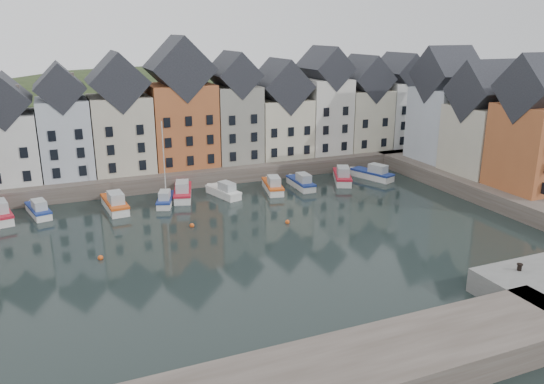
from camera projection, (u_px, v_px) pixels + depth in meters
ground at (253, 248)px, 51.81m from camera, size 260.00×260.00×0.00m
far_quay at (180, 167)px, 77.95m from camera, size 90.00×16.00×2.00m
right_quay at (514, 188)px, 67.82m from camera, size 14.00×54.00×2.00m
hillside at (155, 229)px, 106.46m from camera, size 153.60×70.40×64.00m
far_terrace at (203, 115)px, 75.06m from camera, size 72.37×8.16×17.78m
right_terrace at (486, 121)px, 69.59m from camera, size 8.30×24.25×16.36m
mooring_buoys at (198, 234)px, 54.99m from camera, size 20.50×5.50×0.50m
boat_b at (39, 210)px, 60.69m from camera, size 3.01×5.96×2.19m
boat_c at (115, 204)px, 62.48m from camera, size 2.66×6.92×2.60m
boat_d at (166, 199)px, 64.51m from camera, size 3.33×5.63×10.28m
boat_e at (183, 192)px, 66.96m from camera, size 3.80×7.07×2.60m
boat_f at (224, 192)px, 67.57m from camera, size 3.35×6.07×2.23m
boat_g at (273, 186)px, 69.78m from camera, size 3.18×6.50×2.39m
boat_h at (301, 183)px, 71.28m from camera, size 2.06×6.10×2.32m
boat_i at (342, 177)px, 73.95m from camera, size 4.73×7.03×2.60m
boat_j at (373, 174)px, 75.47m from camera, size 4.08×6.71×2.47m
mooring_bollard at (520, 267)px, 42.36m from camera, size 0.48×0.48×0.56m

